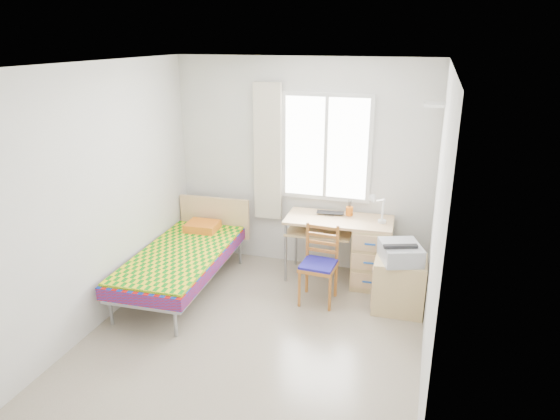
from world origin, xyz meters
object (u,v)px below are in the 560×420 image
object	(u,v)px
bed	(184,256)
chair	(320,259)
desk	(366,250)
printer	(400,252)
cabinet	(399,284)

from	to	relation	value
bed	chair	xyz separation A→B (m)	(1.56, 0.19, 0.08)
desk	printer	world-z (taller)	desk
desk	printer	bearing A→B (deg)	-54.37
cabinet	printer	bearing A→B (deg)	-109.92
bed	desk	bearing A→B (deg)	18.26
chair	printer	distance (m)	0.87
bed	desk	distance (m)	2.13
bed	desk	size ratio (longest dim) A/B	1.57
chair	desk	bearing A→B (deg)	55.72
chair	cabinet	bearing A→B (deg)	7.09
cabinet	printer	xyz separation A→B (m)	(-0.01, -0.03, 0.39)
printer	chair	bearing A→B (deg)	161.89
desk	cabinet	xyz separation A→B (m)	(0.43, -0.50, -0.13)
desk	cabinet	bearing A→B (deg)	-51.79
chair	bed	bearing A→B (deg)	-169.44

